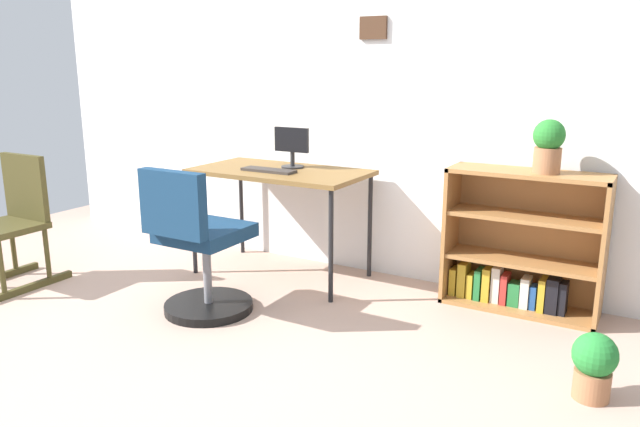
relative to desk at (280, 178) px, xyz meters
The scene contains 10 objects.
ground_plane 1.87m from the desk, 83.00° to the right, with size 6.24×6.24×0.00m, color tan.
wall_back 0.77m from the desk, 63.42° to the left, with size 5.20×0.12×2.58m.
desk is the anchor object (origin of this frame).
monitor 0.23m from the desk, 73.42° to the left, with size 0.26×0.15×0.27m.
keyboard 0.12m from the desk, 101.43° to the right, with size 0.38×0.11×0.02m, color #332D29.
office_chair 0.87m from the desk, 91.55° to the right, with size 0.52×0.55×0.88m.
rocking_chair 1.76m from the desk, 144.31° to the right, with size 0.42×0.64×0.85m.
bookshelf_low 1.60m from the desk, ahead, with size 0.89×0.30×0.83m.
potted_plant_on_shelf 1.70m from the desk, ahead, with size 0.17×0.17×0.30m.
potted_plant_floor 2.24m from the desk, 18.14° to the right, with size 0.19×0.19×0.30m.
Camera 1 is at (2.03, -1.62, 1.42)m, focal length 34.23 mm.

